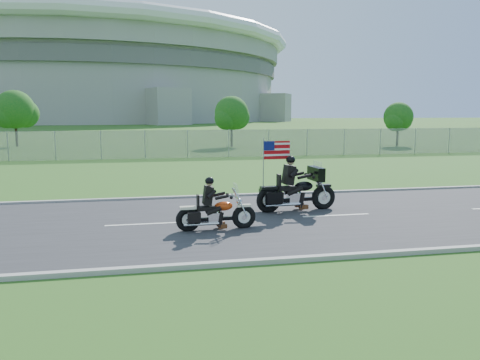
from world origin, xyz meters
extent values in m
plane|color=#2A5C1C|center=(0.00, 0.00, 0.00)|extent=(420.00, 420.00, 0.00)
cube|color=#28282B|center=(0.00, 0.00, 0.02)|extent=(120.00, 8.00, 0.04)
cube|color=#9E9B93|center=(0.00, 4.05, 0.05)|extent=(120.00, 0.18, 0.12)
cube|color=#9E9B93|center=(0.00, -4.05, 0.05)|extent=(120.00, 0.18, 0.12)
cube|color=gray|center=(-5.00, 20.00, 1.00)|extent=(60.00, 0.03, 2.00)
cylinder|color=#A3A099|center=(-20.00, 170.00, 10.00)|extent=(130.00, 130.00, 20.00)
cylinder|color=#605E5B|center=(-20.00, 170.00, 17.00)|extent=(132.00, 132.00, 4.00)
cylinder|color=#A3A099|center=(-20.00, 170.00, 23.00)|extent=(134.00, 134.00, 6.00)
torus|color=white|center=(-20.00, 170.00, 27.00)|extent=(140.40, 140.40, 4.40)
cylinder|color=#382316|center=(6.00, 30.00, 1.26)|extent=(0.22, 0.22, 2.52)
sphere|color=#155217|center=(6.00, 30.00, 3.15)|extent=(3.20, 3.20, 3.20)
sphere|color=#155217|center=(6.64, 30.48, 2.79)|extent=(2.40, 2.40, 2.40)
sphere|color=#155217|center=(5.44, 29.60, 2.70)|extent=(2.24, 2.24, 2.24)
cylinder|color=#382316|center=(-14.00, 34.00, 1.40)|extent=(0.22, 0.22, 2.80)
sphere|color=#155217|center=(-14.00, 34.00, 3.50)|extent=(3.60, 3.60, 3.60)
sphere|color=#155217|center=(-13.28, 34.54, 3.10)|extent=(2.70, 2.70, 2.70)
sphere|color=#155217|center=(-14.63, 33.55, 3.00)|extent=(2.52, 2.52, 2.52)
cylinder|color=#382316|center=(22.00, 28.00, 1.12)|extent=(0.22, 0.22, 2.24)
sphere|color=#155217|center=(22.00, 28.00, 2.80)|extent=(2.80, 2.80, 2.80)
sphere|color=#155217|center=(22.56, 28.42, 2.48)|extent=(2.10, 2.10, 2.10)
sphere|color=#155217|center=(21.51, 27.65, 2.40)|extent=(1.96, 1.96, 1.96)
torus|color=black|center=(0.80, -0.97, 0.36)|extent=(0.69, 0.19, 0.69)
torus|color=black|center=(-0.78, -1.03, 0.36)|extent=(0.69, 0.19, 0.69)
ellipsoid|color=red|center=(0.22, -0.99, 0.69)|extent=(0.53, 0.32, 0.26)
cube|color=black|center=(-0.27, -1.01, 0.65)|extent=(0.52, 0.30, 0.11)
cube|color=black|center=(-0.22, -1.01, 1.02)|extent=(0.24, 0.38, 0.51)
sphere|color=black|center=(-0.17, -1.01, 1.42)|extent=(0.26, 0.26, 0.25)
cube|color=silver|center=(0.59, -0.98, 1.14)|extent=(0.05, 0.43, 0.37)
torus|color=black|center=(3.97, 1.07, 0.43)|extent=(0.86, 0.27, 0.85)
torus|color=black|center=(2.03, 0.93, 0.43)|extent=(0.86, 0.27, 0.85)
ellipsoid|color=black|center=(3.25, 1.02, 0.84)|extent=(0.67, 0.41, 0.32)
cube|color=black|center=(2.66, 0.97, 0.80)|extent=(0.66, 0.39, 0.14)
cube|color=black|center=(2.71, 0.98, 1.25)|extent=(0.31, 0.48, 0.63)
sphere|color=black|center=(2.77, 0.98, 1.74)|extent=(0.33, 0.33, 0.31)
cube|color=black|center=(3.69, 1.05, 1.25)|extent=(0.32, 0.94, 0.46)
cube|color=#B70C11|center=(2.35, 1.18, 2.05)|extent=(0.92, 0.09, 0.60)
camera|label=1|loc=(-1.81, -13.65, 3.31)|focal=35.00mm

